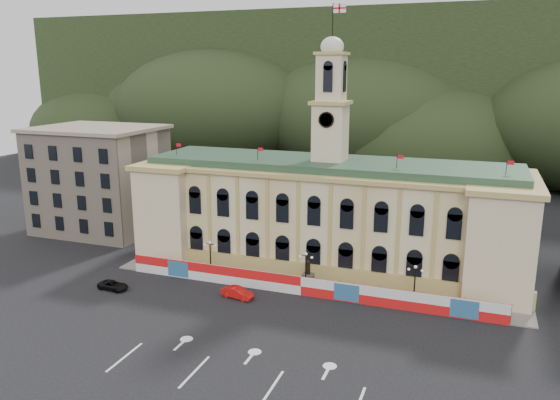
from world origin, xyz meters
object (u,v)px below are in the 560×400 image
(statue, at_px, (308,278))
(red_sedan, at_px, (237,293))
(black_suv, at_px, (113,285))
(lamp_center, at_px, (306,267))

(statue, distance_m, red_sedan, 9.91)
(statue, distance_m, black_suv, 25.85)
(statue, distance_m, lamp_center, 2.14)
(statue, height_order, red_sedan, statue)
(lamp_center, xyz_separation_m, black_suv, (-23.91, -8.82, -2.49))
(black_suv, bearing_deg, lamp_center, -65.74)
(statue, bearing_deg, lamp_center, -90.00)
(statue, xyz_separation_m, lamp_center, (0.00, -1.00, 1.89))
(red_sedan, height_order, black_suv, red_sedan)
(lamp_center, distance_m, black_suv, 25.60)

